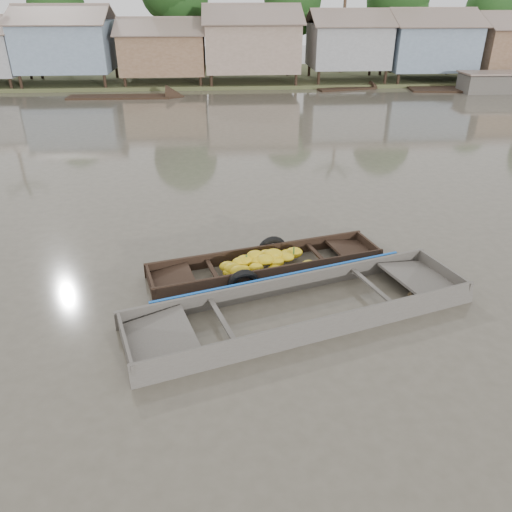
{
  "coord_description": "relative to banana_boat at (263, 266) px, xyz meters",
  "views": [
    {
      "loc": [
        0.08,
        -9.09,
        5.98
      ],
      "look_at": [
        0.77,
        0.69,
        0.8
      ],
      "focal_mm": 35.0,
      "sensor_mm": 36.0,
      "label": 1
    }
  ],
  "objects": [
    {
      "name": "distant_boats",
      "position": [
        11.65,
        23.13,
        0.04
      ],
      "size": [
        47.38,
        16.11,
        1.38
      ],
      "color": "black",
      "rests_on": "ground"
    },
    {
      "name": "banana_boat",
      "position": [
        0.0,
        0.0,
        0.0
      ],
      "size": [
        5.84,
        2.77,
        0.81
      ],
      "rotation": [
        0.0,
        0.0,
        0.26
      ],
      "color": "black",
      "rests_on": "ground"
    },
    {
      "name": "riverbank",
      "position": [
        2.04,
        30.49,
        2.91
      ],
      "size": [
        120.0,
        12.47,
        10.22
      ],
      "color": "#384723",
      "rests_on": "ground"
    },
    {
      "name": "ground",
      "position": [
        -0.99,
        -1.38,
        -0.16
      ],
      "size": [
        120.0,
        120.0,
        0.0
      ],
      "primitive_type": "plane",
      "color": "#4B4539",
      "rests_on": "ground"
    },
    {
      "name": "viewer_boat",
      "position": [
        0.67,
        -1.85,
        -0.1
      ],
      "size": [
        7.62,
        4.09,
        0.59
      ],
      "rotation": [
        0.0,
        0.0,
        0.31
      ],
      "color": "#48423D",
      "rests_on": "ground"
    }
  ]
}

